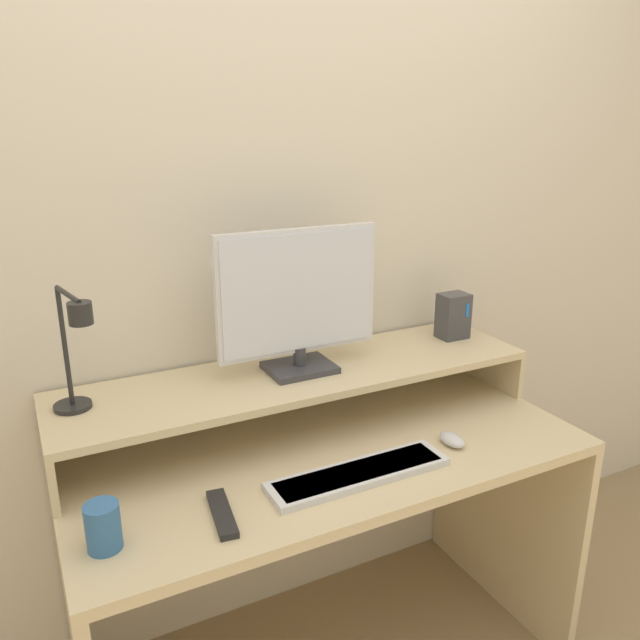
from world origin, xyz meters
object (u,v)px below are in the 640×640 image
(monitor, at_px, (298,300))
(mouse, at_px, (452,440))
(remote_control, at_px, (222,514))
(desk_lamp, at_px, (74,350))
(router_dock, at_px, (453,316))
(mug, at_px, (103,527))
(keyboard, at_px, (358,474))

(monitor, height_order, mouse, monitor)
(remote_control, bearing_deg, monitor, 44.30)
(mouse, relative_size, remote_control, 0.48)
(mouse, bearing_deg, desk_lamp, 162.98)
(router_dock, distance_m, mug, 1.25)
(desk_lamp, height_order, router_dock, desk_lamp)
(router_dock, xyz_separation_m, keyboard, (-0.58, -0.38, -0.23))
(monitor, relative_size, mouse, 5.50)
(mouse, bearing_deg, router_dock, 52.94)
(mug, bearing_deg, router_dock, 17.30)
(keyboard, bearing_deg, mug, 179.39)
(monitor, distance_m, remote_control, 0.62)
(keyboard, bearing_deg, desk_lamp, 153.03)
(keyboard, xyz_separation_m, remote_control, (-0.36, -0.00, -0.00))
(monitor, height_order, router_dock, monitor)
(keyboard, bearing_deg, router_dock, 33.05)
(keyboard, xyz_separation_m, mouse, (0.31, 0.03, 0.01))
(router_dock, relative_size, remote_control, 0.82)
(desk_lamp, relative_size, mouse, 3.66)
(router_dock, height_order, mouse, router_dock)
(remote_control, bearing_deg, router_dock, 21.98)
(monitor, relative_size, mug, 4.64)
(keyboard, relative_size, mug, 4.61)
(router_dock, xyz_separation_m, remote_control, (-0.93, -0.38, -0.23))
(mug, bearing_deg, remote_control, -1.71)
(router_dock, bearing_deg, remote_control, -158.02)
(mouse, height_order, remote_control, mouse)
(monitor, relative_size, remote_control, 2.63)
(router_dock, height_order, mug, router_dock)
(router_dock, distance_m, remote_control, 1.03)
(mouse, bearing_deg, monitor, 134.21)
(mouse, xyz_separation_m, mug, (-0.92, -0.02, 0.04))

